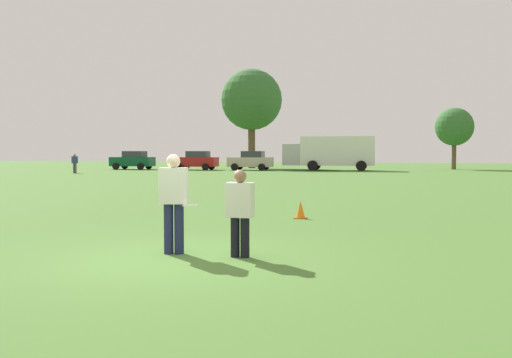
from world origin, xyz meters
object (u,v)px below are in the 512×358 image
object	(u,v)px
parked_car_center	(251,160)
bystander_far_jogger	(75,162)
player_thrower	(174,198)
parked_car_mid_left	(196,160)
box_truck	(331,152)
frisbee	(190,205)
traffic_cone	(300,210)
parked_car_near_left	(133,160)
player_defender	(240,209)

from	to	relation	value
parked_car_center	bystander_far_jogger	xyz separation A→B (m)	(-12.03, -10.90, -0.01)
bystander_far_jogger	player_thrower	bearing A→B (deg)	-55.01
parked_car_mid_left	bystander_far_jogger	xyz separation A→B (m)	(-6.71, -10.27, -0.01)
parked_car_center	box_truck	size ratio (longest dim) A/B	0.50
frisbee	traffic_cone	bearing A→B (deg)	81.49
traffic_cone	parked_car_near_left	world-z (taller)	parked_car_near_left
parked_car_near_left	bystander_far_jogger	xyz separation A→B (m)	(-0.07, -10.14, -0.01)
traffic_cone	player_defender	bearing A→B (deg)	-90.22
traffic_cone	bystander_far_jogger	world-z (taller)	bystander_far_jogger
frisbee	box_truck	distance (m)	44.03
player_defender	parked_car_mid_left	bearing A→B (deg)	111.66
frisbee	parked_car_mid_left	distance (m)	44.91
parked_car_center	traffic_cone	bearing A→B (deg)	-72.86
parked_car_near_left	parked_car_center	size ratio (longest dim) A/B	1.00
player_thrower	box_truck	distance (m)	43.86
frisbee	parked_car_near_left	world-z (taller)	parked_car_near_left
frisbee	box_truck	xyz separation A→B (m)	(-2.99, 43.92, 0.87)
bystander_far_jogger	frisbee	bearing A→B (deg)	-54.69
player_defender	parked_car_center	distance (m)	44.04
player_defender	traffic_cone	world-z (taller)	player_defender
traffic_cone	parked_car_mid_left	bearing A→B (deg)	114.75
player_thrower	frisbee	size ratio (longest dim) A/B	6.49
parked_car_mid_left	parked_car_center	world-z (taller)	same
parked_car_center	parked_car_mid_left	bearing A→B (deg)	-173.21
box_truck	bystander_far_jogger	bearing A→B (deg)	-148.10
traffic_cone	frisbee	bearing A→B (deg)	-98.51
traffic_cone	parked_car_center	bearing A→B (deg)	107.14
parked_car_near_left	bystander_far_jogger	world-z (taller)	parked_car_near_left
traffic_cone	box_truck	xyz separation A→B (m)	(-3.87, 38.04, 1.52)
player_thrower	player_defender	world-z (taller)	player_thrower
player_defender	frisbee	world-z (taller)	player_defender
parked_car_mid_left	bystander_far_jogger	bearing A→B (deg)	-123.16
parked_car_center	bystander_far_jogger	size ratio (longest dim) A/B	2.65
traffic_cone	box_truck	size ratio (longest dim) A/B	0.06
parked_car_center	box_truck	distance (m)	7.63
parked_car_center	bystander_far_jogger	world-z (taller)	parked_car_center
frisbee	bystander_far_jogger	bearing A→B (deg)	125.31
frisbee	bystander_far_jogger	distance (m)	38.94
player_defender	frisbee	xyz separation A→B (m)	(-0.86, -0.12, 0.04)
player_thrower	parked_car_center	distance (m)	43.72
parked_car_center	player_thrower	bearing A→B (deg)	-76.63
traffic_cone	box_truck	world-z (taller)	box_truck
player_thrower	traffic_cone	world-z (taller)	player_thrower
traffic_cone	player_thrower	bearing A→B (deg)	-102.26
parked_car_center	box_truck	bearing A→B (deg)	9.43
player_thrower	traffic_cone	distance (m)	5.91
player_defender	parked_car_near_left	bearing A→B (deg)	119.13
traffic_cone	parked_car_center	distance (m)	38.52
parked_car_near_left	box_truck	distance (m)	19.56
player_defender	frisbee	distance (m)	0.87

